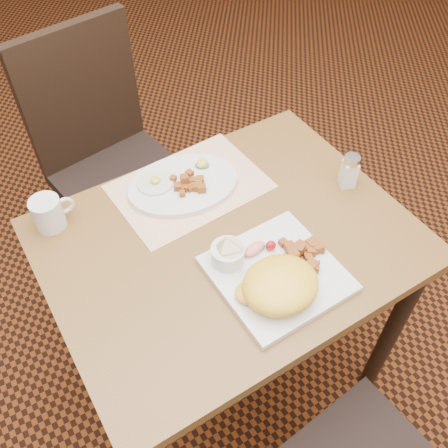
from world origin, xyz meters
TOP-DOWN VIEW (x-y plane):
  - ground at (0.00, 0.00)m, footprint 8.00×8.00m
  - table at (0.00, 0.00)m, footprint 0.90×0.70m
  - chair_far at (-0.06, 0.71)m, footprint 0.48×0.49m
  - placemat at (0.00, 0.21)m, footprint 0.41×0.30m
  - plate_square at (0.03, -0.16)m, footprint 0.28×0.28m
  - plate_oval at (-0.01, 0.22)m, footprint 0.34×0.27m
  - hollandaise_mound at (0.00, -0.21)m, footprint 0.18×0.16m
  - ramekin at (-0.05, -0.07)m, footprint 0.08×0.08m
  - garnish_sq at (0.03, -0.08)m, footprint 0.09×0.05m
  - fried_egg at (-0.08, 0.26)m, footprint 0.10×0.10m
  - garnish_ov at (0.07, 0.25)m, footprint 0.05×0.05m
  - salt_shaker at (0.38, -0.01)m, footprint 0.06×0.06m
  - coffee_mug at (-0.36, 0.28)m, footprint 0.11×0.08m
  - home_fries_sq at (0.11, -0.15)m, footprint 0.12×0.12m
  - home_fries_ov at (-0.00, 0.19)m, footprint 0.09×0.10m

SIDE VIEW (x-z plane):
  - ground at x=0.00m, z-range 0.00..0.00m
  - chair_far at x=-0.06m, z-range 0.05..1.02m
  - table at x=0.00m, z-range 0.27..1.02m
  - placemat at x=0.00m, z-range 0.75..0.75m
  - plate_square at x=0.03m, z-range 0.75..0.77m
  - plate_oval at x=-0.01m, z-range 0.75..0.77m
  - fried_egg at x=-0.08m, z-range 0.76..0.78m
  - garnish_sq at x=0.03m, z-range 0.76..0.79m
  - garnish_ov at x=0.07m, z-range 0.77..0.79m
  - home_fries_ov at x=0.00m, z-range 0.76..0.80m
  - home_fries_sq at x=0.11m, z-range 0.76..0.80m
  - ramekin at x=-0.05m, z-range 0.77..0.81m
  - coffee_mug at x=-0.36m, z-range 0.75..0.84m
  - hollandaise_mound at x=0.00m, z-range 0.76..0.83m
  - salt_shaker at x=0.38m, z-range 0.75..0.85m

